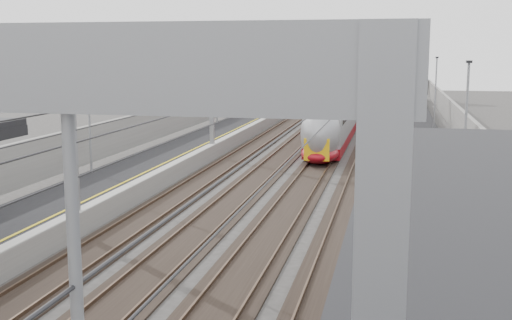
% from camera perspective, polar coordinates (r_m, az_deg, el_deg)
% --- Properties ---
extents(platform_left, '(4.00, 120.00, 1.00)m').
position_cam_1_polar(platform_left, '(49.04, -4.84, 1.40)').
color(platform_left, black).
rests_on(platform_left, ground).
extents(platform_right, '(4.00, 120.00, 1.00)m').
position_cam_1_polar(platform_right, '(46.92, 14.18, 0.77)').
color(platform_right, black).
rests_on(platform_right, ground).
extents(tracks, '(11.40, 140.00, 0.20)m').
position_cam_1_polar(tracks, '(47.39, 4.45, 0.57)').
color(tracks, black).
rests_on(tracks, ground).
extents(overhead_line, '(13.00, 140.00, 6.60)m').
position_cam_1_polar(overhead_line, '(53.38, 5.52, 8.14)').
color(overhead_line, gray).
rests_on(overhead_line, platform_left).
extents(overbridge, '(22.00, 2.20, 6.90)m').
position_cam_1_polar(overbridge, '(101.59, 8.81, 8.26)').
color(overbridge, slate).
rests_on(overbridge, ground).
extents(wall_left, '(0.30, 120.00, 3.20)m').
position_cam_1_polar(wall_left, '(49.93, -8.38, 2.75)').
color(wall_left, slate).
rests_on(wall_left, ground).
extents(wall_right, '(0.30, 120.00, 3.20)m').
position_cam_1_polar(wall_right, '(46.99, 18.14, 1.96)').
color(wall_right, slate).
rests_on(wall_right, ground).
extents(train, '(2.61, 47.47, 4.12)m').
position_cam_1_polar(train, '(62.98, 7.87, 4.55)').
color(train, maroon).
rests_on(train, ground).
extents(signal_green, '(0.32, 0.32, 3.48)m').
position_cam_1_polar(signal_green, '(74.03, 3.32, 5.67)').
color(signal_green, black).
rests_on(signal_green, ground).
extents(signal_red_near, '(0.32, 0.32, 3.48)m').
position_cam_1_polar(signal_red_near, '(64.00, 9.48, 4.94)').
color(signal_red_near, black).
rests_on(signal_red_near, ground).
extents(signal_red_far, '(0.32, 0.32, 3.48)m').
position_cam_1_polar(signal_red_far, '(79.35, 11.65, 5.75)').
color(signal_red_far, black).
rests_on(signal_red_far, ground).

